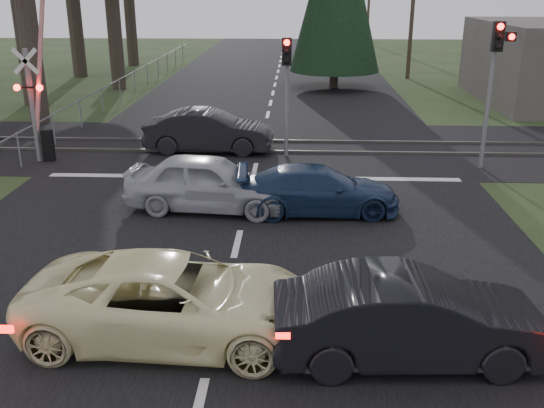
# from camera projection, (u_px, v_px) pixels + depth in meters

# --- Properties ---
(ground) EXTENTS (120.00, 120.00, 0.00)m
(ground) POSITION_uv_depth(u_px,v_px,m) (222.00, 308.00, 11.45)
(ground) COLOR #223518
(ground) RESTS_ON ground
(road) EXTENTS (14.00, 100.00, 0.01)m
(road) POSITION_uv_depth(u_px,v_px,m) (257.00, 162.00, 20.84)
(road) COLOR black
(road) RESTS_ON ground
(rail_corridor) EXTENTS (120.00, 8.00, 0.01)m
(rail_corridor) POSITION_uv_depth(u_px,v_px,m) (260.00, 147.00, 22.71)
(rail_corridor) COLOR black
(rail_corridor) RESTS_ON ground
(stop_line) EXTENTS (13.00, 0.35, 0.00)m
(stop_line) POSITION_uv_depth(u_px,v_px,m) (253.00, 177.00, 19.14)
(stop_line) COLOR silver
(stop_line) RESTS_ON ground
(rail_near) EXTENTS (120.00, 0.12, 0.10)m
(rail_near) POSITION_uv_depth(u_px,v_px,m) (259.00, 151.00, 21.95)
(rail_near) COLOR #59544C
(rail_near) RESTS_ON ground
(rail_far) EXTENTS (120.00, 0.12, 0.10)m
(rail_far) POSITION_uv_depth(u_px,v_px,m) (261.00, 141.00, 23.45)
(rail_far) COLOR #59544C
(rail_far) RESTS_ON ground
(crossing_signal) EXTENTS (1.62, 0.38, 6.96)m
(crossing_signal) POSITION_uv_depth(u_px,v_px,m) (39.00, 102.00, 20.22)
(crossing_signal) COLOR slate
(crossing_signal) RESTS_ON ground
(traffic_signal_right) EXTENTS (0.68, 0.48, 4.70)m
(traffic_signal_right) POSITION_uv_depth(u_px,v_px,m) (495.00, 67.00, 18.92)
(traffic_signal_right) COLOR slate
(traffic_signal_right) RESTS_ON ground
(traffic_signal_center) EXTENTS (0.32, 0.48, 4.10)m
(traffic_signal_center) POSITION_uv_depth(u_px,v_px,m) (287.00, 77.00, 20.48)
(traffic_signal_center) COLOR slate
(traffic_signal_center) RESTS_ON ground
(utility_pole_mid) EXTENTS (1.80, 0.26, 9.00)m
(utility_pole_mid) POSITION_uv_depth(u_px,v_px,m) (413.00, 2.00, 37.67)
(utility_pole_mid) COLOR #4C3D2D
(utility_pole_mid) RESTS_ON ground
(fence_left) EXTENTS (0.10, 36.00, 1.20)m
(fence_left) POSITION_uv_depth(u_px,v_px,m) (129.00, 97.00, 32.88)
(fence_left) COLOR slate
(fence_left) RESTS_ON ground
(cream_coupe) EXTENTS (5.21, 2.60, 1.42)m
(cream_coupe) POSITION_uv_depth(u_px,v_px,m) (175.00, 300.00, 10.29)
(cream_coupe) COLOR #F8F1B2
(cream_coupe) RESTS_ON ground
(dark_hatchback) EXTENTS (4.51, 1.79, 1.46)m
(dark_hatchback) POSITION_uv_depth(u_px,v_px,m) (411.00, 319.00, 9.67)
(dark_hatchback) COLOR black
(dark_hatchback) RESTS_ON ground
(silver_car) EXTENTS (4.59, 2.21, 1.51)m
(silver_car) POSITION_uv_depth(u_px,v_px,m) (209.00, 183.00, 16.21)
(silver_car) COLOR #A7A9B0
(silver_car) RESTS_ON ground
(blue_sedan) EXTENTS (4.40, 1.99, 1.25)m
(blue_sedan) POSITION_uv_depth(u_px,v_px,m) (318.00, 190.00, 16.05)
(blue_sedan) COLOR #182B49
(blue_sedan) RESTS_ON ground
(dark_car_far) EXTENTS (4.63, 1.73, 1.51)m
(dark_car_far) POSITION_uv_depth(u_px,v_px,m) (209.00, 131.00, 21.88)
(dark_car_far) COLOR black
(dark_car_far) RESTS_ON ground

